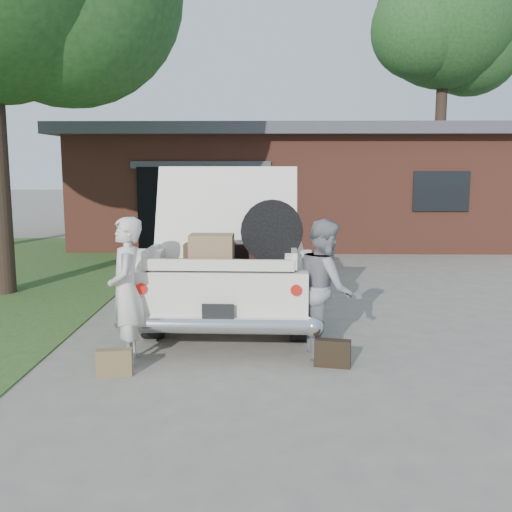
{
  "coord_description": "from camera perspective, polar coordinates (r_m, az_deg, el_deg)",
  "views": [
    {
      "loc": [
        0.13,
        -7.08,
        2.29
      ],
      "look_at": [
        0.0,
        0.6,
        1.1
      ],
      "focal_mm": 42.0,
      "sensor_mm": 36.0,
      "label": 1
    }
  ],
  "objects": [
    {
      "name": "ground",
      "position": [
        7.44,
        -0.08,
        -9.12
      ],
      "size": [
        90.0,
        90.0,
        0.0
      ],
      "primitive_type": "plane",
      "color": "gray",
      "rests_on": "ground"
    },
    {
      "name": "house",
      "position": [
        18.58,
        3.6,
        6.9
      ],
      "size": [
        12.8,
        7.8,
        3.3
      ],
      "color": "brown",
      "rests_on": "ground"
    },
    {
      "name": "tree_right",
      "position": [
        26.18,
        17.73,
        20.07
      ],
      "size": [
        6.28,
        5.46,
        10.65
      ],
      "color": "#38281E",
      "rests_on": "ground"
    },
    {
      "name": "sedan",
      "position": [
        9.58,
        -1.82,
        0.02
      ],
      "size": [
        2.36,
        5.69,
        2.25
      ],
      "rotation": [
        0.0,
        0.0,
        -0.03
      ],
      "color": "silver",
      "rests_on": "ground"
    },
    {
      "name": "woman_left",
      "position": [
        6.99,
        -12.24,
        -3.3
      ],
      "size": [
        0.52,
        0.68,
        1.7
      ],
      "primitive_type": "imported",
      "rotation": [
        0.0,
        0.0,
        -1.38
      ],
      "color": "beige",
      "rests_on": "ground"
    },
    {
      "name": "woman_right",
      "position": [
        7.23,
        6.57,
        -2.97
      ],
      "size": [
        0.7,
        0.85,
        1.64
      ],
      "primitive_type": "imported",
      "rotation": [
        0.0,
        0.0,
        1.67
      ],
      "color": "gray",
      "rests_on": "ground"
    },
    {
      "name": "suitcase_left",
      "position": [
        6.78,
        -13.34,
        -9.85
      ],
      "size": [
        0.4,
        0.17,
        0.3
      ],
      "primitive_type": "cube",
      "rotation": [
        0.0,
        0.0,
        0.14
      ],
      "color": "olive",
      "rests_on": "ground"
    },
    {
      "name": "suitcase_right",
      "position": [
        6.93,
        7.3,
        -9.18
      ],
      "size": [
        0.43,
        0.21,
        0.32
      ],
      "primitive_type": "cube",
      "rotation": [
        0.0,
        0.0,
        -0.2
      ],
      "color": "black",
      "rests_on": "ground"
    }
  ]
}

